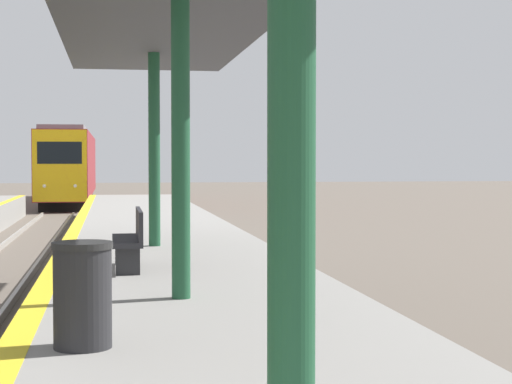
{
  "coord_description": "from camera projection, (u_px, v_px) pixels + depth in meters",
  "views": [
    {
      "loc": [
        2.53,
        -1.84,
        2.66
      ],
      "look_at": [
        6.05,
        18.92,
        1.87
      ],
      "focal_mm": 60.0,
      "sensor_mm": 36.0,
      "label": 1
    }
  ],
  "objects": [
    {
      "name": "bench",
      "position": [
        131.0,
        237.0,
        13.09
      ],
      "size": [
        0.44,
        1.71,
        0.92
      ],
      "color": "#28282D",
      "rests_on": "platform_right"
    },
    {
      "name": "trash_bin",
      "position": [
        83.0,
        295.0,
        7.6
      ],
      "size": [
        0.54,
        0.54,
        0.95
      ],
      "color": "#262628",
      "rests_on": "platform_right"
    },
    {
      "name": "train",
      "position": [
        70.0,
        166.0,
        53.05
      ],
      "size": [
        2.72,
        21.78,
        4.46
      ],
      "color": "black",
      "rests_on": "ground"
    }
  ]
}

